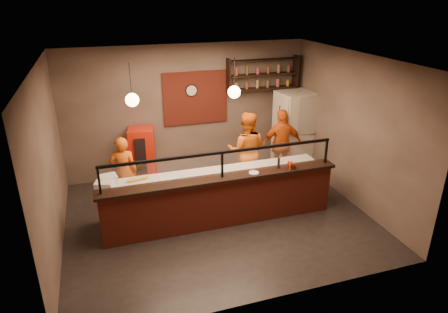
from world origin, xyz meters
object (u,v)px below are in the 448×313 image
object	(u,v)px
condiment_caddy	(291,166)
wall_clock	(191,90)
red_cooler	(143,156)
cook_mid	(246,151)
pizza_dough	(250,170)
cook_left	(124,171)
pepper_mill	(279,163)
cook_right	(281,144)
fridge	(294,131)

from	to	relation	value
condiment_caddy	wall_clock	bearing A→B (deg)	115.26
wall_clock	red_cooler	world-z (taller)	wall_clock
cook_mid	pizza_dough	bearing A→B (deg)	94.35
cook_left	cook_mid	xyz separation A→B (m)	(2.76, -0.06, 0.15)
cook_mid	condiment_caddy	size ratio (longest dim) A/B	11.59
pepper_mill	red_cooler	bearing A→B (deg)	134.80
cook_left	cook_right	size ratio (longest dim) A/B	0.89
fridge	condiment_caddy	distance (m)	2.48
cook_right	fridge	size ratio (longest dim) A/B	0.86
cook_left	condiment_caddy	xyz separation A→B (m)	(3.16, -1.52, 0.33)
red_cooler	pizza_dough	distance (m)	2.81
pizza_dough	condiment_caddy	xyz separation A→B (m)	(0.68, -0.50, 0.20)
condiment_caddy	pepper_mill	xyz separation A→B (m)	(-0.24, 0.09, 0.07)
fridge	red_cooler	xyz separation A→B (m)	(-3.81, 0.32, -0.33)
cook_mid	red_cooler	distance (m)	2.48
red_cooler	cook_mid	bearing A→B (deg)	-13.67
red_cooler	pizza_dough	bearing A→B (deg)	-34.38
wall_clock	cook_left	bearing A→B (deg)	-144.70
red_cooler	pepper_mill	distance (m)	3.44
cook_left	red_cooler	bearing A→B (deg)	-108.09
fridge	cook_mid	bearing A→B (deg)	-161.76
condiment_caddy	pepper_mill	size ratio (longest dim) A/B	0.71
wall_clock	fridge	size ratio (longest dim) A/B	0.15
cook_mid	fridge	world-z (taller)	fridge
pizza_dough	condiment_caddy	distance (m)	0.87
wall_clock	pepper_mill	world-z (taller)	wall_clock
cook_right	pizza_dough	world-z (taller)	cook_right
cook_mid	cook_right	distance (m)	1.06
cook_left	fridge	distance (m)	4.39
wall_clock	pizza_dough	xyz separation A→B (m)	(0.64, -2.32, -1.19)
cook_mid	cook_right	size ratio (longest dim) A/B	1.06
cook_right	pizza_dough	size ratio (longest dim) A/B	3.91
pizza_dough	cook_left	bearing A→B (deg)	157.57
cook_right	pepper_mill	bearing A→B (deg)	66.89
wall_clock	cook_left	distance (m)	2.61
cook_left	pepper_mill	size ratio (longest dim) A/B	6.94
wall_clock	pepper_mill	bearing A→B (deg)	-68.27
condiment_caddy	pepper_mill	bearing A→B (deg)	159.63
pizza_dough	cook_mid	bearing A→B (deg)	73.64
cook_mid	pizza_dough	world-z (taller)	cook_mid
cook_right	wall_clock	bearing A→B (deg)	-24.38
wall_clock	pepper_mill	xyz separation A→B (m)	(1.09, -2.72, -0.93)
wall_clock	red_cooler	bearing A→B (deg)	-166.70
wall_clock	cook_right	distance (m)	2.55
wall_clock	cook_left	xyz separation A→B (m)	(-1.83, -1.30, -1.33)
condiment_caddy	cook_mid	bearing A→B (deg)	105.37
pizza_dough	condiment_caddy	size ratio (longest dim) A/B	2.80
fridge	red_cooler	distance (m)	3.84
cook_left	fridge	world-z (taller)	fridge
wall_clock	condiment_caddy	bearing A→B (deg)	-64.74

